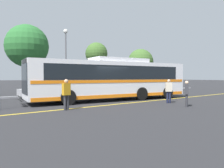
# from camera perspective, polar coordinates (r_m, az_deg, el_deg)

# --- Properties ---
(ground_plane) EXTENTS (220.00, 220.00, 0.00)m
(ground_plane) POSITION_cam_1_polar(r_m,az_deg,el_deg) (16.20, -1.81, -4.48)
(ground_plane) COLOR #262628
(lane_strip_0) EXTENTS (32.60, 0.20, 0.01)m
(lane_strip_0) POSITION_cam_1_polar(r_m,az_deg,el_deg) (15.18, 5.08, -4.91)
(lane_strip_0) COLOR gold
(lane_strip_0) RESTS_ON ground_plane
(curb_strip) EXTENTS (40.60, 0.36, 0.15)m
(curb_strip) POSITION_cam_1_polar(r_m,az_deg,el_deg) (22.21, -10.05, -2.59)
(curb_strip) COLOR #99999E
(curb_strip) RESTS_ON ground_plane
(transit_bus) EXTENTS (13.10, 4.28, 3.23)m
(transit_bus) POSITION_cam_1_polar(r_m,az_deg,el_deg) (16.77, 0.05, 1.44)
(transit_bus) COLOR silver
(transit_bus) RESTS_ON ground_plane
(parked_car_1) EXTENTS (4.39, 2.01, 1.26)m
(parked_car_1) POSITION_cam_1_polar(r_m,az_deg,el_deg) (19.22, -16.65, -1.61)
(parked_car_1) COLOR #9E9EA3
(parked_car_1) RESTS_ON ground_plane
(pedestrian_0) EXTENTS (0.47, 0.42, 1.63)m
(pedestrian_0) POSITION_cam_1_polar(r_m,az_deg,el_deg) (15.41, 14.60, -1.44)
(pedestrian_0) COLOR #191E38
(pedestrian_0) RESTS_ON ground_plane
(pedestrian_1) EXTENTS (0.47, 0.42, 1.55)m
(pedestrian_1) POSITION_cam_1_polar(r_m,az_deg,el_deg) (13.82, 18.93, -2.04)
(pedestrian_1) COLOR #2D2D33
(pedestrian_1) RESTS_ON ground_plane
(pedestrian_2) EXTENTS (0.44, 0.26, 1.67)m
(pedestrian_2) POSITION_cam_1_polar(r_m,az_deg,el_deg) (11.99, -11.85, -2.21)
(pedestrian_2) COLOR #2D2D33
(pedestrian_2) RESTS_ON ground_plane
(street_lamp) EXTENTS (0.44, 0.44, 6.59)m
(street_lamp) POSITION_cam_1_polar(r_m,az_deg,el_deg) (22.69, -11.99, 8.54)
(street_lamp) COLOR #59595E
(street_lamp) RESTS_ON ground_plane
(tree_0) EXTENTS (4.41, 4.41, 7.21)m
(tree_0) POSITION_cam_1_polar(r_m,az_deg,el_deg) (24.61, -21.31, 9.22)
(tree_0) COLOR #513823
(tree_0) RESTS_ON ground_plane
(tree_1) EXTENTS (3.99, 3.99, 6.15)m
(tree_1) POSITION_cam_1_polar(r_m,az_deg,el_deg) (34.66, 7.47, 5.76)
(tree_1) COLOR #513823
(tree_1) RESTS_ON ground_plane
(tree_2) EXTENTS (2.81, 2.81, 6.15)m
(tree_2) POSITION_cam_1_polar(r_m,az_deg,el_deg) (27.97, -4.08, 7.85)
(tree_2) COLOR #513823
(tree_2) RESTS_ON ground_plane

